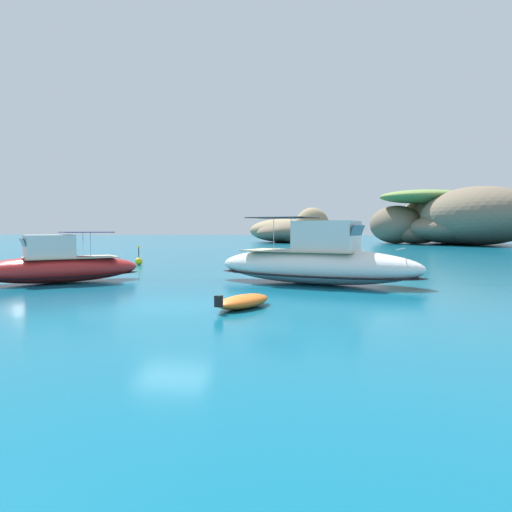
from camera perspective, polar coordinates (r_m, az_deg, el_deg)
The scene contains 7 objects.
ground_plane at distance 16.73m, azimuth -9.88°, elevation -5.98°, with size 400.00×400.00×0.00m, color #0C5B7A.
islet_large at distance 93.12m, azimuth 22.61°, elevation 4.06°, with size 30.62×34.89×9.76m.
islet_small at distance 96.17m, azimuth 4.56°, elevation 2.97°, with size 20.53×18.94×6.89m.
motorboat_white at distance 23.39m, azimuth 7.27°, elevation -0.81°, with size 10.82×6.20×3.24m.
motorboat_red at distance 25.73m, azimuth -22.48°, elevation -1.17°, with size 7.67×7.10×2.52m.
dinghy_tender at distance 16.28m, azimuth -1.52°, elevation -5.38°, with size 2.05×2.82×0.58m.
channel_buoy at distance 36.45m, azimuth -13.73°, elevation -0.54°, with size 0.56×0.56×1.48m.
Camera 1 is at (5.29, -15.64, 2.65)m, focal length 33.72 mm.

